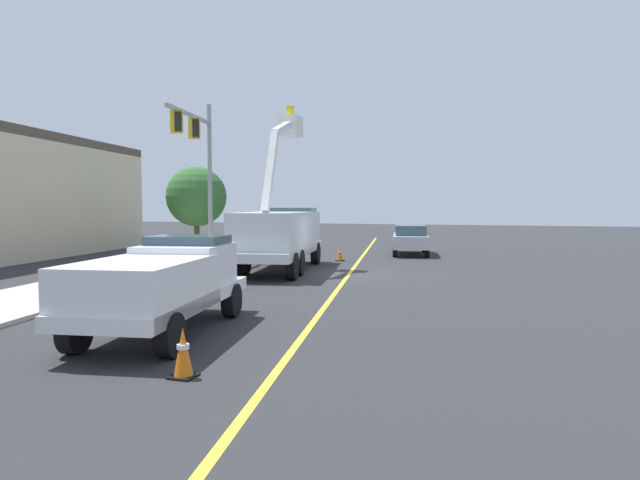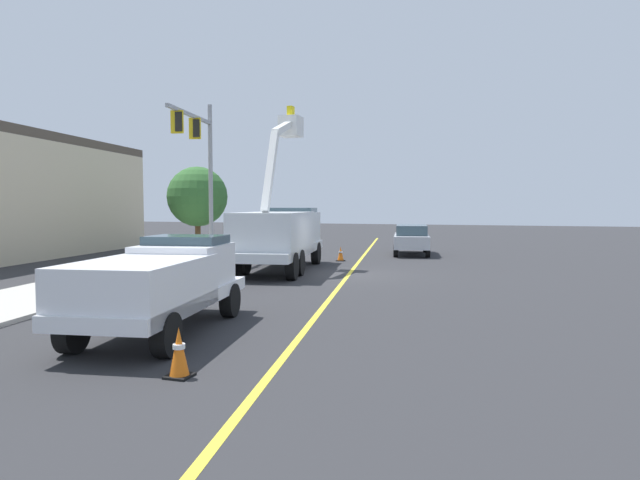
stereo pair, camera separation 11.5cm
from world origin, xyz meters
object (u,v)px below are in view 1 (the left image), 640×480
(utility_bucket_truck, at_px, (280,233))
(traffic_cone_leading, at_px, (183,353))
(service_pickup_truck, at_px, (163,282))
(traffic_signal_mast, at_px, (200,154))
(traffic_cone_mid_front, at_px, (340,254))
(passing_minivan, at_px, (410,238))

(utility_bucket_truck, bearing_deg, traffic_cone_leading, -164.07)
(utility_bucket_truck, height_order, service_pickup_truck, utility_bucket_truck)
(utility_bucket_truck, xyz_separation_m, traffic_signal_mast, (1.94, 5.01, 3.68))
(service_pickup_truck, distance_m, traffic_signal_mast, 15.73)
(traffic_signal_mast, bearing_deg, traffic_cone_mid_front, -67.52)
(utility_bucket_truck, height_order, traffic_cone_leading, utility_bucket_truck)
(passing_minivan, xyz_separation_m, traffic_cone_leading, (-23.41, 0.19, -0.57))
(service_pickup_truck, relative_size, traffic_signal_mast, 0.74)
(traffic_cone_leading, relative_size, traffic_cone_mid_front, 1.13)
(service_pickup_truck, height_order, traffic_cone_leading, service_pickup_truck)
(traffic_cone_leading, bearing_deg, passing_minivan, -0.47)
(service_pickup_truck, height_order, traffic_signal_mast, traffic_signal_mast)
(utility_bucket_truck, height_order, passing_minivan, utility_bucket_truck)
(passing_minivan, distance_m, traffic_cone_mid_front, 5.55)
(traffic_cone_leading, height_order, traffic_cone_mid_front, traffic_cone_leading)
(traffic_cone_leading, bearing_deg, service_pickup_truck, 39.31)
(traffic_cone_leading, distance_m, traffic_cone_mid_front, 18.86)
(traffic_cone_mid_front, xyz_separation_m, traffic_signal_mast, (-2.64, 6.39, 4.94))
(passing_minivan, distance_m, traffic_signal_mast, 12.58)
(traffic_cone_leading, distance_m, traffic_signal_mast, 19.04)
(passing_minivan, bearing_deg, traffic_signal_mast, 128.65)
(passing_minivan, bearing_deg, traffic_cone_mid_front, 149.08)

